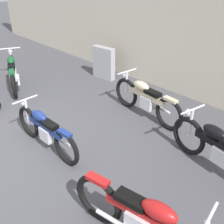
{
  "coord_description": "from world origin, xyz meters",
  "views": [
    {
      "loc": [
        4.38,
        -1.76,
        3.3
      ],
      "look_at": [
        0.89,
        1.63,
        0.55
      ],
      "focal_mm": 44.05,
      "sensor_mm": 36.0,
      "label": 1
    }
  ],
  "objects_px": {
    "motorcycle_cream": "(146,99)",
    "motorcycle_green": "(13,72)",
    "motorcycle_blue": "(45,130)",
    "stone_marker": "(104,63)",
    "motorcycle_black": "(220,151)",
    "motorcycle_red": "(145,221)"
  },
  "relations": [
    {
      "from": "stone_marker",
      "to": "motorcycle_cream",
      "type": "bearing_deg",
      "value": -20.86
    },
    {
      "from": "stone_marker",
      "to": "motorcycle_red",
      "type": "bearing_deg",
      "value": -37.71
    },
    {
      "from": "stone_marker",
      "to": "motorcycle_blue",
      "type": "height_order",
      "value": "stone_marker"
    },
    {
      "from": "motorcycle_black",
      "to": "motorcycle_red",
      "type": "relative_size",
      "value": 0.97
    },
    {
      "from": "motorcycle_black",
      "to": "motorcycle_red",
      "type": "height_order",
      "value": "motorcycle_red"
    },
    {
      "from": "motorcycle_green",
      "to": "motorcycle_blue",
      "type": "bearing_deg",
      "value": -170.94
    },
    {
      "from": "motorcycle_blue",
      "to": "stone_marker",
      "type": "bearing_deg",
      "value": -61.04
    },
    {
      "from": "motorcycle_cream",
      "to": "motorcycle_blue",
      "type": "bearing_deg",
      "value": 82.34
    },
    {
      "from": "stone_marker",
      "to": "motorcycle_black",
      "type": "height_order",
      "value": "stone_marker"
    },
    {
      "from": "motorcycle_blue",
      "to": "motorcycle_green",
      "type": "xyz_separation_m",
      "value": [
        -3.19,
        0.95,
        0.04
      ]
    },
    {
      "from": "stone_marker",
      "to": "motorcycle_cream",
      "type": "distance_m",
      "value": 2.6
    },
    {
      "from": "motorcycle_red",
      "to": "stone_marker",
      "type": "bearing_deg",
      "value": 132.55
    },
    {
      "from": "motorcycle_blue",
      "to": "motorcycle_cream",
      "type": "distance_m",
      "value": 2.4
    },
    {
      "from": "motorcycle_green",
      "to": "motorcycle_black",
      "type": "height_order",
      "value": "motorcycle_green"
    },
    {
      "from": "stone_marker",
      "to": "motorcycle_black",
      "type": "relative_size",
      "value": 0.46
    },
    {
      "from": "stone_marker",
      "to": "motorcycle_red",
      "type": "distance_m",
      "value": 5.79
    },
    {
      "from": "motorcycle_green",
      "to": "motorcycle_black",
      "type": "xyz_separation_m",
      "value": [
        5.83,
        0.79,
        -0.0
      ]
    },
    {
      "from": "motorcycle_blue",
      "to": "motorcycle_green",
      "type": "bearing_deg",
      "value": -17.77
    },
    {
      "from": "motorcycle_black",
      "to": "motorcycle_cream",
      "type": "bearing_deg",
      "value": -5.78
    },
    {
      "from": "motorcycle_cream",
      "to": "motorcycle_green",
      "type": "relative_size",
      "value": 1.06
    },
    {
      "from": "motorcycle_blue",
      "to": "motorcycle_black",
      "type": "height_order",
      "value": "motorcycle_black"
    },
    {
      "from": "motorcycle_blue",
      "to": "motorcycle_cream",
      "type": "height_order",
      "value": "motorcycle_cream"
    }
  ]
}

